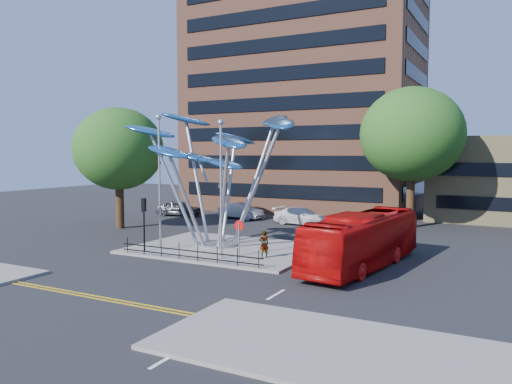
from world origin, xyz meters
The scene contains 19 objects.
ground centered at (0.00, 0.00, 0.00)m, with size 120.00×120.00×0.00m, color black.
traffic_island centered at (-1.00, 6.00, 0.07)m, with size 12.00×9.00×0.15m, color slate.
pavement_right centered at (11.00, -7.00, 0.07)m, with size 12.00×6.00×0.15m, color slate.
double_yellow_near centered at (0.00, -6.00, 0.01)m, with size 40.00×0.12×0.01m, color gold.
double_yellow_far centered at (0.00, -6.30, 0.01)m, with size 40.00×0.12×0.01m, color gold.
brick_tower centered at (-6.00, 32.00, 15.00)m, with size 25.00×15.00×30.00m, color brown.
tree_right centered at (8.00, 22.00, 8.04)m, with size 8.80×8.80×12.11m.
tree_left centered at (-14.00, 10.00, 6.79)m, with size 7.60×7.60×10.32m.
leaf_sculpture centered at (-2.07, 6.68, 6.87)m, with size 12.72×9.54×9.51m.
street_lamp_left centered at (-4.50, 3.50, 5.36)m, with size 0.36×0.36×8.80m.
street_lamp_right centered at (0.50, 3.00, 5.09)m, with size 0.36×0.36×8.30m.
traffic_light_island centered at (-5.00, 2.50, 2.61)m, with size 0.28×0.18×3.42m.
no_entry_sign_island centered at (2.00, 2.52, 1.82)m, with size 0.60×0.10×2.45m.
pedestrian_railing_front centered at (-1.00, 1.70, 0.55)m, with size 10.00×0.06×1.00m.
red_bus centered at (8.50, 5.22, 1.56)m, with size 2.62×11.20×3.12m, color #AE0908.
pedestrian centered at (2.71, 4.31, 0.97)m, with size 0.60×0.39×1.64m, color gray.
parked_car_left centered at (-14.64, 19.26, 0.80)m, with size 1.90×4.72×1.61m, color #44464C.
parked_car_mid centered at (-7.81, 20.15, 0.77)m, with size 1.62×4.65×1.53m, color #A5A7AC.
parked_car_right centered at (-0.95, 19.22, 0.76)m, with size 2.14×5.27×1.53m, color white.
Camera 1 is at (16.06, -22.26, 6.49)m, focal length 35.00 mm.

